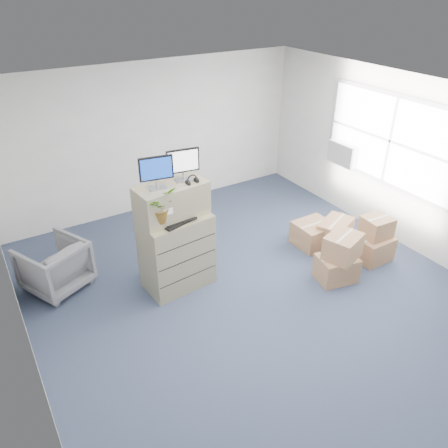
{
  "coord_description": "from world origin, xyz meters",
  "views": [
    {
      "loc": [
        -3.0,
        -3.95,
        4.12
      ],
      "look_at": [
        -0.34,
        0.4,
        1.16
      ],
      "focal_mm": 35.0,
      "sensor_mm": 36.0,
      "label": 1
    }
  ],
  "objects_px": {
    "monitor_left": "(156,171)",
    "monitor_right": "(183,163)",
    "office_chair": "(54,264)",
    "keyboard": "(179,222)",
    "potted_plant": "(159,209)",
    "filing_cabinet_lower": "(177,252)",
    "water_bottle": "(177,205)"
  },
  "relations": [
    {
      "from": "monitor_right",
      "to": "potted_plant",
      "type": "height_order",
      "value": "monitor_right"
    },
    {
      "from": "monitor_left",
      "to": "monitor_right",
      "type": "relative_size",
      "value": 0.99
    },
    {
      "from": "filing_cabinet_lower",
      "to": "office_chair",
      "type": "bearing_deg",
      "value": 145.67
    },
    {
      "from": "water_bottle",
      "to": "potted_plant",
      "type": "xyz_separation_m",
      "value": [
        -0.35,
        -0.21,
        0.13
      ]
    },
    {
      "from": "filing_cabinet_lower",
      "to": "office_chair",
      "type": "xyz_separation_m",
      "value": [
        -1.57,
        0.87,
        -0.15
      ]
    },
    {
      "from": "filing_cabinet_lower",
      "to": "monitor_left",
      "type": "height_order",
      "value": "monitor_left"
    },
    {
      "from": "potted_plant",
      "to": "office_chair",
      "type": "height_order",
      "value": "potted_plant"
    },
    {
      "from": "monitor_left",
      "to": "monitor_right",
      "type": "xyz_separation_m",
      "value": [
        0.41,
        0.05,
        0.0
      ]
    },
    {
      "from": "water_bottle",
      "to": "monitor_left",
      "type": "bearing_deg",
      "value": -168.16
    },
    {
      "from": "monitor_right",
      "to": "monitor_left",
      "type": "bearing_deg",
      "value": -165.19
    },
    {
      "from": "potted_plant",
      "to": "filing_cabinet_lower",
      "type": "bearing_deg",
      "value": 22.72
    },
    {
      "from": "monitor_right",
      "to": "office_chair",
      "type": "height_order",
      "value": "monitor_right"
    },
    {
      "from": "monitor_left",
      "to": "keyboard",
      "type": "distance_m",
      "value": 0.77
    },
    {
      "from": "monitor_right",
      "to": "potted_plant",
      "type": "xyz_separation_m",
      "value": [
        -0.48,
        -0.2,
        -0.48
      ]
    },
    {
      "from": "monitor_left",
      "to": "potted_plant",
      "type": "relative_size",
      "value": 0.77
    },
    {
      "from": "monitor_left",
      "to": "water_bottle",
      "type": "height_order",
      "value": "monitor_left"
    },
    {
      "from": "filing_cabinet_lower",
      "to": "monitor_right",
      "type": "height_order",
      "value": "monitor_right"
    },
    {
      "from": "water_bottle",
      "to": "potted_plant",
      "type": "distance_m",
      "value": 0.43
    },
    {
      "from": "filing_cabinet_lower",
      "to": "keyboard",
      "type": "distance_m",
      "value": 0.6
    },
    {
      "from": "keyboard",
      "to": "office_chair",
      "type": "distance_m",
      "value": 2.01
    },
    {
      "from": "keyboard",
      "to": "water_bottle",
      "type": "xyz_separation_m",
      "value": [
        0.1,
        0.24,
        0.12
      ]
    },
    {
      "from": "potted_plant",
      "to": "water_bottle",
      "type": "bearing_deg",
      "value": 30.77
    },
    {
      "from": "potted_plant",
      "to": "keyboard",
      "type": "bearing_deg",
      "value": -7.03
    },
    {
      "from": "filing_cabinet_lower",
      "to": "potted_plant",
      "type": "height_order",
      "value": "potted_plant"
    },
    {
      "from": "filing_cabinet_lower",
      "to": "monitor_right",
      "type": "xyz_separation_m",
      "value": [
        0.21,
        0.08,
        1.31
      ]
    },
    {
      "from": "filing_cabinet_lower",
      "to": "water_bottle",
      "type": "bearing_deg",
      "value": 43.43
    },
    {
      "from": "water_bottle",
      "to": "office_chair",
      "type": "distance_m",
      "value": 2.02
    },
    {
      "from": "filing_cabinet_lower",
      "to": "keyboard",
      "type": "height_order",
      "value": "keyboard"
    },
    {
      "from": "monitor_left",
      "to": "office_chair",
      "type": "bearing_deg",
      "value": 158.77
    },
    {
      "from": "monitor_left",
      "to": "potted_plant",
      "type": "bearing_deg",
      "value": -103.67
    },
    {
      "from": "keyboard",
      "to": "potted_plant",
      "type": "distance_m",
      "value": 0.36
    },
    {
      "from": "keyboard",
      "to": "monitor_right",
      "type": "bearing_deg",
      "value": 29.96
    }
  ]
}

